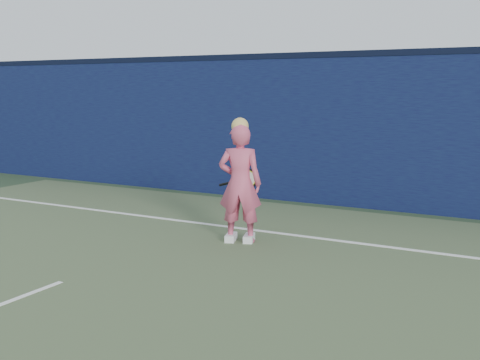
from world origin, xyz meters
The scene contains 4 objects.
backstop_wall centered at (0.00, 6.50, 1.25)m, with size 24.00×0.40×2.50m, color #0C0E37.
wall_cap centered at (0.00, 6.50, 2.55)m, with size 24.00×0.42×0.10m, color black.
player centered at (0.81, 3.37, 0.78)m, with size 0.65×0.53×1.62m.
racket centered at (0.67, 3.75, 0.77)m, with size 0.57×0.16×0.30m.
Camera 1 is at (4.50, -3.34, 1.99)m, focal length 45.00 mm.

